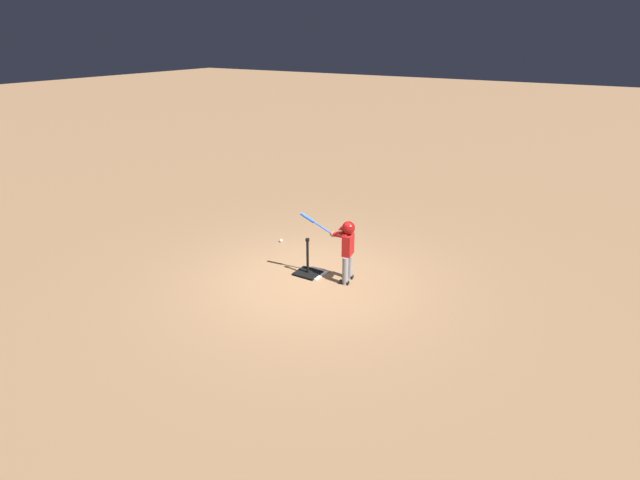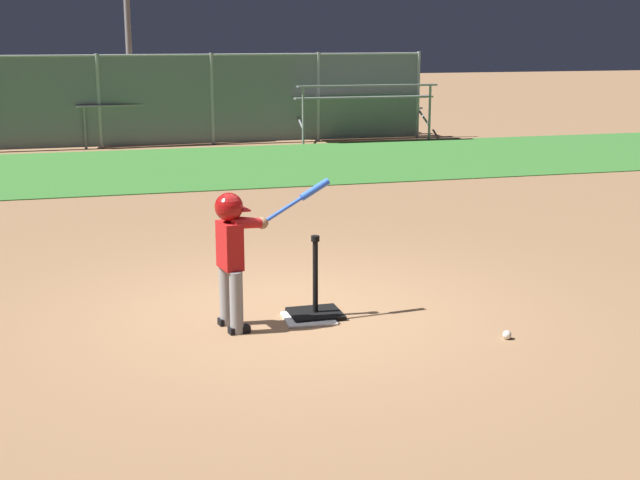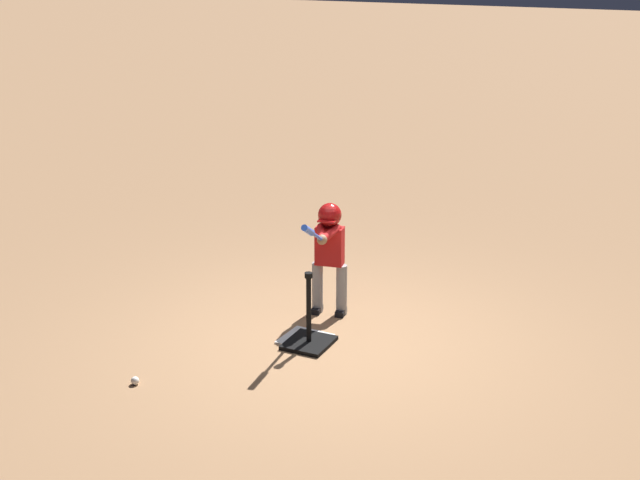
{
  "view_description": "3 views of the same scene",
  "coord_description": "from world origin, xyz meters",
  "views": [
    {
      "loc": [
        -4.6,
        7.08,
        4.33
      ],
      "look_at": [
        -0.05,
        -0.29,
        0.73
      ],
      "focal_mm": 28.0,
      "sensor_mm": 36.0,
      "label": 1
    },
    {
      "loc": [
        -1.87,
        -7.6,
        2.51
      ],
      "look_at": [
        0.11,
        -0.54,
        0.79
      ],
      "focal_mm": 50.0,
      "sensor_mm": 36.0,
      "label": 2
    },
    {
      "loc": [
        7.2,
        3.28,
        3.74
      ],
      "look_at": [
        -0.38,
        -0.32,
        0.89
      ],
      "focal_mm": 50.0,
      "sensor_mm": 36.0,
      "label": 3
    }
  ],
  "objects": [
    {
      "name": "baseball",
      "position": [
        1.55,
        -1.21,
        0.04
      ],
      "size": [
        0.07,
        0.07,
        0.07
      ],
      "primitive_type": "sphere",
      "color": "white",
      "rests_on": "ground_plane"
    },
    {
      "name": "batting_tee",
      "position": [
        0.16,
        -0.18,
        0.1
      ],
      "size": [
        0.46,
        0.42,
        0.75
      ],
      "color": "black",
      "rests_on": "ground_plane"
    },
    {
      "name": "home_plate",
      "position": [
        0.08,
        -0.26,
        0.01
      ],
      "size": [
        0.46,
        0.46,
        0.02
      ],
      "primitive_type": "cube",
      "rotation": [
        0.0,
        0.0,
        -0.06
      ],
      "color": "white",
      "rests_on": "ground_plane"
    },
    {
      "name": "ground_plane",
      "position": [
        0.0,
        0.0,
        0.0
      ],
      "size": [
        90.0,
        90.0,
        0.0
      ],
      "primitive_type": "plane",
      "color": "#99704C"
    },
    {
      "name": "batter_child",
      "position": [
        -0.59,
        -0.32,
        0.77
      ],
      "size": [
        1.06,
        0.39,
        1.26
      ],
      "color": "gray",
      "rests_on": "ground_plane"
    }
  ]
}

